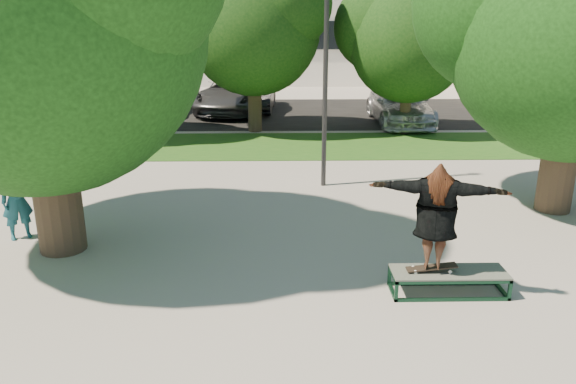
{
  "coord_description": "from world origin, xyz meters",
  "views": [
    {
      "loc": [
        -0.19,
        -8.79,
        4.23
      ],
      "look_at": [
        0.0,
        0.6,
        1.23
      ],
      "focal_mm": 35.0,
      "sensor_mm": 36.0,
      "label": 1
    }
  ],
  "objects_px": {
    "tree_left": "(28,1)",
    "car_dark": "(257,97)",
    "bystander": "(16,200)",
    "car_silver_b": "(399,105)",
    "car_grey": "(236,94)",
    "grind_box": "(448,282)",
    "lamppost": "(326,60)",
    "car_silver_a": "(161,98)",
    "tree_right": "(574,20)"
  },
  "relations": [
    {
      "from": "tree_left",
      "to": "car_dark",
      "type": "bearing_deg",
      "value": 78.12
    },
    {
      "from": "bystander",
      "to": "car_silver_b",
      "type": "relative_size",
      "value": 0.31
    },
    {
      "from": "car_grey",
      "to": "grind_box",
      "type": "bearing_deg",
      "value": -65.03
    },
    {
      "from": "lamppost",
      "to": "car_dark",
      "type": "bearing_deg",
      "value": 100.12
    },
    {
      "from": "lamppost",
      "to": "car_silver_b",
      "type": "height_order",
      "value": "lamppost"
    },
    {
      "from": "tree_left",
      "to": "car_dark",
      "type": "xyz_separation_m",
      "value": [
        3.24,
        15.41,
        -3.77
      ]
    },
    {
      "from": "car_silver_a",
      "to": "car_grey",
      "type": "bearing_deg",
      "value": -0.54
    },
    {
      "from": "bystander",
      "to": "car_silver_b",
      "type": "xyz_separation_m",
      "value": [
        9.95,
        11.91,
        -0.05
      ]
    },
    {
      "from": "tree_right",
      "to": "car_grey",
      "type": "distance_m",
      "value": 15.75
    },
    {
      "from": "tree_right",
      "to": "grind_box",
      "type": "xyz_separation_m",
      "value": [
        -3.42,
        -3.94,
        -3.9
      ]
    },
    {
      "from": "car_silver_a",
      "to": "car_grey",
      "type": "height_order",
      "value": "car_grey"
    },
    {
      "from": "bystander",
      "to": "car_silver_a",
      "type": "height_order",
      "value": "bystander"
    },
    {
      "from": "grind_box",
      "to": "car_dark",
      "type": "relative_size",
      "value": 0.46
    },
    {
      "from": "grind_box",
      "to": "tree_left",
      "type": "bearing_deg",
      "value": 164.0
    },
    {
      "from": "grind_box",
      "to": "car_dark",
      "type": "bearing_deg",
      "value": 101.57
    },
    {
      "from": "car_dark",
      "to": "tree_right",
      "type": "bearing_deg",
      "value": -60.38
    },
    {
      "from": "car_silver_a",
      "to": "car_silver_b",
      "type": "height_order",
      "value": "car_silver_b"
    },
    {
      "from": "grind_box",
      "to": "car_dark",
      "type": "xyz_separation_m",
      "value": [
        -3.55,
        17.35,
        0.46
      ]
    },
    {
      "from": "car_silver_a",
      "to": "car_dark",
      "type": "xyz_separation_m",
      "value": [
        4.2,
        0.51,
        -0.04
      ]
    },
    {
      "from": "tree_right",
      "to": "car_silver_a",
      "type": "distance_m",
      "value": 17.4
    },
    {
      "from": "tree_left",
      "to": "car_silver_b",
      "type": "height_order",
      "value": "tree_left"
    },
    {
      "from": "tree_left",
      "to": "lamppost",
      "type": "relative_size",
      "value": 1.16
    },
    {
      "from": "car_grey",
      "to": "car_dark",
      "type": "bearing_deg",
      "value": 22.08
    },
    {
      "from": "tree_right",
      "to": "grind_box",
      "type": "bearing_deg",
      "value": -130.95
    },
    {
      "from": "tree_right",
      "to": "bystander",
      "type": "bearing_deg",
      "value": -172.35
    },
    {
      "from": "bystander",
      "to": "car_grey",
      "type": "relative_size",
      "value": 0.27
    },
    {
      "from": "tree_right",
      "to": "car_silver_a",
      "type": "bearing_deg",
      "value": 130.89
    },
    {
      "from": "tree_right",
      "to": "lamppost",
      "type": "bearing_deg",
      "value": 158.72
    },
    {
      "from": "tree_left",
      "to": "bystander",
      "type": "distance_m",
      "value": 3.79
    },
    {
      "from": "tree_left",
      "to": "car_grey",
      "type": "distance_m",
      "value": 15.8
    },
    {
      "from": "lamppost",
      "to": "bystander",
      "type": "height_order",
      "value": "lamppost"
    },
    {
      "from": "bystander",
      "to": "car_dark",
      "type": "distance_m",
      "value": 15.49
    },
    {
      "from": "grind_box",
      "to": "car_grey",
      "type": "height_order",
      "value": "car_grey"
    },
    {
      "from": "grind_box",
      "to": "car_silver_b",
      "type": "xyz_separation_m",
      "value": [
        2.22,
        14.35,
        0.55
      ]
    },
    {
      "from": "bystander",
      "to": "grind_box",
      "type": "bearing_deg",
      "value": -53.61
    },
    {
      "from": "lamppost",
      "to": "car_silver_a",
      "type": "xyz_separation_m",
      "value": [
        -6.25,
        10.99,
        -2.46
      ]
    },
    {
      "from": "lamppost",
      "to": "car_silver_b",
      "type": "relative_size",
      "value": 1.2
    },
    {
      "from": "car_dark",
      "to": "car_grey",
      "type": "height_order",
      "value": "car_grey"
    },
    {
      "from": "bystander",
      "to": "car_silver_a",
      "type": "xyz_separation_m",
      "value": [
        -0.02,
        14.4,
        -0.1
      ]
    },
    {
      "from": "tree_right",
      "to": "car_grey",
      "type": "relative_size",
      "value": 1.11
    },
    {
      "from": "tree_right",
      "to": "tree_left",
      "type": "bearing_deg",
      "value": -168.97
    },
    {
      "from": "lamppost",
      "to": "grind_box",
      "type": "bearing_deg",
      "value": -75.63
    },
    {
      "from": "tree_left",
      "to": "grind_box",
      "type": "bearing_deg",
      "value": -16.0
    },
    {
      "from": "lamppost",
      "to": "bystander",
      "type": "bearing_deg",
      "value": -151.29
    },
    {
      "from": "tree_left",
      "to": "car_grey",
      "type": "xyz_separation_m",
      "value": [
        2.29,
        15.21,
        -3.61
      ]
    },
    {
      "from": "tree_left",
      "to": "tree_right",
      "type": "distance_m",
      "value": 10.41
    },
    {
      "from": "lamppost",
      "to": "bystander",
      "type": "xyz_separation_m",
      "value": [
        -6.23,
        -3.41,
        -2.37
      ]
    },
    {
      "from": "tree_left",
      "to": "car_silver_a",
      "type": "distance_m",
      "value": 15.38
    },
    {
      "from": "tree_left",
      "to": "car_silver_b",
      "type": "bearing_deg",
      "value": 54.01
    },
    {
      "from": "grind_box",
      "to": "car_grey",
      "type": "xyz_separation_m",
      "value": [
        -4.5,
        17.16,
        0.63
      ]
    }
  ]
}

